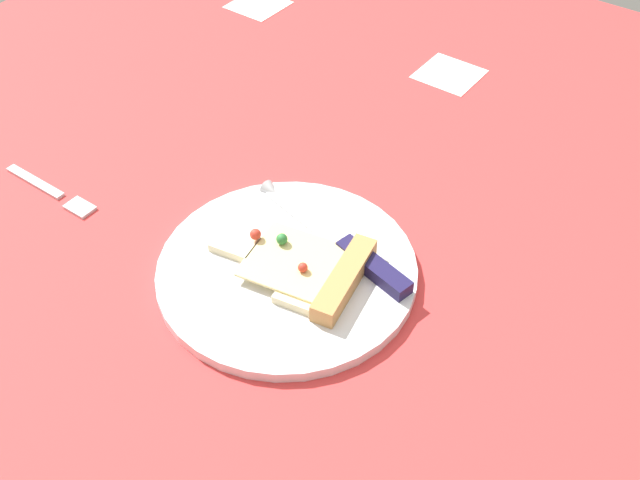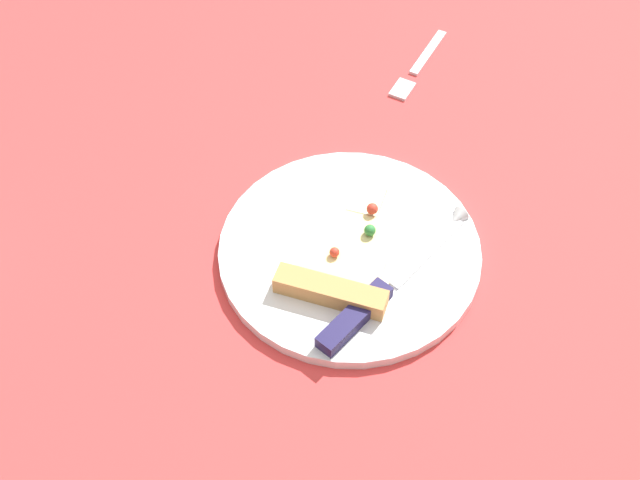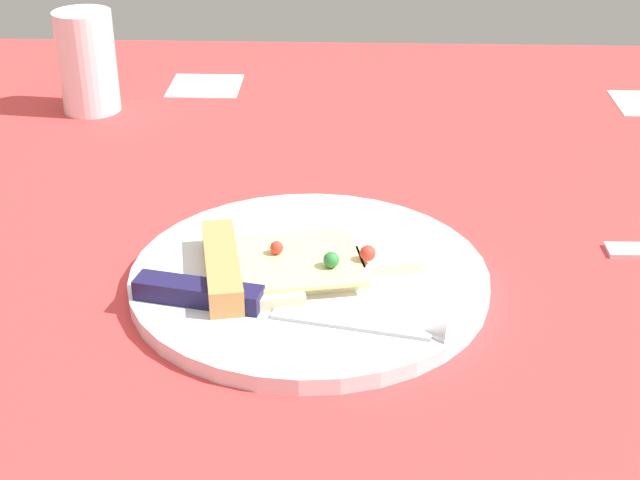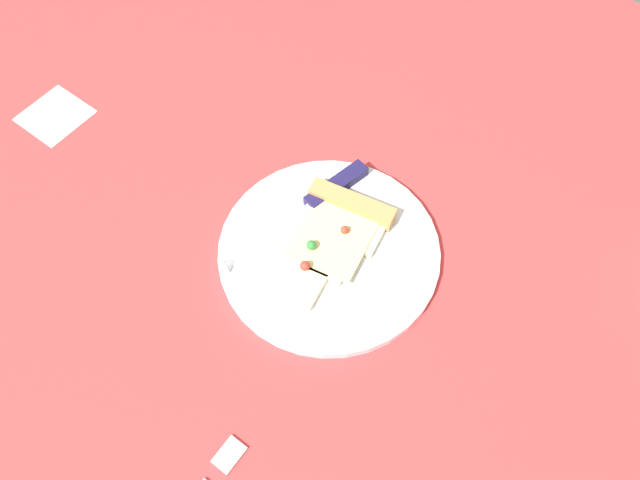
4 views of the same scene
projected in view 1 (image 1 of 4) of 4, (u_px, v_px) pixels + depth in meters
The scene contains 5 objects.
ground_plane at pixel (299, 227), 88.61cm from camera, with size 153.53×153.53×3.00cm.
plate at pixel (287, 270), 80.44cm from camera, with size 29.08×29.08×1.35cm, color silver.
pizza_slice at pixel (308, 268), 78.64cm from camera, with size 12.78×18.58×2.59cm.
knife at pixel (345, 246), 81.32cm from camera, with size 7.08×23.91×2.45cm.
fork at pixel (53, 191), 90.48cm from camera, with size 2.47×15.33×0.80cm.
Camera 1 is at (50.03, 40.37, 59.55)cm, focal length 40.42 mm.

